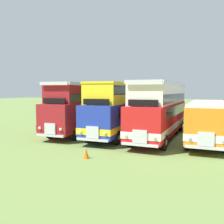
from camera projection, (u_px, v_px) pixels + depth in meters
ground_plane at (182, 139)px, 19.28m from camera, size 200.00×200.00×0.00m
bus_first_in_row at (85, 107)px, 22.60m from camera, size 2.66×10.92×4.52m
bus_second_in_row at (121, 106)px, 21.37m from camera, size 2.64×11.61×4.49m
bus_third_in_row at (161, 109)px, 19.76m from camera, size 3.02×11.63×4.52m
bus_fourth_in_row at (207, 118)px, 18.34m from camera, size 2.74×10.13×2.99m
cone_near_end at (86, 153)px, 13.75m from camera, size 0.36×0.36×0.61m
rope_fence_line at (191, 116)px, 30.94m from camera, size 23.91×0.08×1.05m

